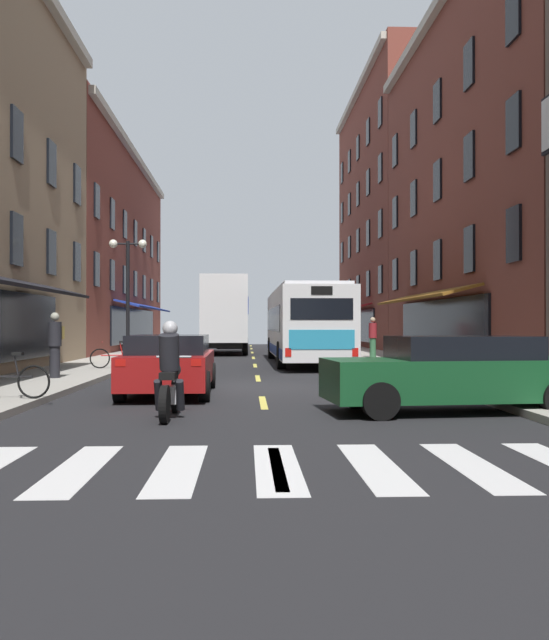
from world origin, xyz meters
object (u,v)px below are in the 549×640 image
(bicycle_mid, at_px, (116,357))
(pedestrian_mid, at_px, (373,337))
(sedan_near, at_px, (232,338))
(pedestrian_near, at_px, (55,343))
(sedan_mid, at_px, (170,364))
(street_lamp_twin, at_px, (128,294))
(transit_bus, at_px, (304,324))
(box_truck, at_px, (225,315))
(bicycle_near, at_px, (8,380))
(motorcycle_rider, at_px, (170,377))
(sedan_far, at_px, (454,373))

(bicycle_mid, xyz_separation_m, pedestrian_mid, (9.99, 7.17, 0.57))
(sedan_near, xyz_separation_m, pedestrian_near, (-4.27, -28.74, 0.42))
(sedan_mid, xyz_separation_m, pedestrian_mid, (7.36, 14.84, 0.37))
(pedestrian_near, distance_m, street_lamp_twin, 7.46)
(transit_bus, bearing_deg, street_lamp_twin, -162.10)
(box_truck, distance_m, pedestrian_mid, 10.06)
(bicycle_near, xyz_separation_m, pedestrian_near, (-0.54, 5.40, 0.59))
(bicycle_mid, bearing_deg, bicycle_near, -91.94)
(bicycle_mid, bearing_deg, street_lamp_twin, 92.12)
(motorcycle_rider, relative_size, pedestrian_mid, 1.15)
(sedan_mid, distance_m, pedestrian_near, 4.89)
(transit_bus, height_order, street_lamp_twin, street_lamp_twin)
(transit_bus, distance_m, box_truck, 10.01)
(motorcycle_rider, bearing_deg, box_truck, 89.71)
(box_truck, distance_m, pedestrian_near, 19.26)
(pedestrian_near, height_order, pedestrian_mid, pedestrian_mid)
(sedan_mid, distance_m, street_lamp_twin, 11.17)
(sedan_near, height_order, sedan_far, sedan_far)
(street_lamp_twin, bearing_deg, sedan_mid, -75.57)
(bicycle_near, bearing_deg, pedestrian_near, 95.74)
(transit_bus, xyz_separation_m, bicycle_mid, (-6.77, -5.18, -1.12))
(transit_bus, bearing_deg, box_truck, 110.89)
(motorcycle_rider, xyz_separation_m, street_lamp_twin, (-3.18, 14.65, 2.04))
(pedestrian_near, bearing_deg, bicycle_mid, -89.89)
(bicycle_mid, relative_size, street_lamp_twin, 0.36)
(motorcycle_rider, bearing_deg, bicycle_near, 149.37)
(pedestrian_mid, bearing_deg, sedan_mid, -152.26)
(sedan_far, height_order, bicycle_mid, sedan_far)
(transit_bus, distance_m, pedestrian_near, 12.16)
(box_truck, height_order, bicycle_mid, box_truck)
(bicycle_near, height_order, bicycle_mid, same)
(pedestrian_near, height_order, street_lamp_twin, street_lamp_twin)
(box_truck, bearing_deg, bicycle_near, -98.30)
(pedestrian_mid, height_order, street_lamp_twin, street_lamp_twin)
(street_lamp_twin, bearing_deg, pedestrian_near, -96.01)
(box_truck, bearing_deg, bicycle_mid, -102.44)
(bicycle_mid, height_order, pedestrian_mid, pedestrian_mid)
(bicycle_mid, distance_m, pedestrian_mid, 12.31)
(transit_bus, relative_size, sedan_far, 2.61)
(bicycle_near, distance_m, pedestrian_near, 5.46)
(sedan_near, bearing_deg, pedestrian_mid, -69.14)
(sedan_near, bearing_deg, pedestrian_near, -98.46)
(bicycle_mid, bearing_deg, box_truck, 77.56)
(bicycle_mid, xyz_separation_m, pedestrian_near, (-0.87, -4.27, 0.59))
(box_truck, bearing_deg, sedan_mid, -91.49)
(bicycle_mid, bearing_deg, sedan_far, -53.77)
(bicycle_near, xyz_separation_m, pedestrian_mid, (10.32, 16.85, 0.57))
(street_lamp_twin, bearing_deg, bicycle_near, -90.99)
(bicycle_near, relative_size, bicycle_mid, 1.01)
(transit_bus, height_order, bicycle_near, transit_bus)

